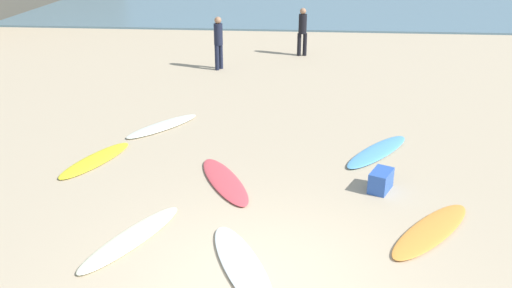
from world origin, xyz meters
name	(u,v)px	position (x,y,z in m)	size (l,w,h in m)	color
ground_plane	(258,286)	(0.00, 0.00, 0.00)	(120.00, 120.00, 0.00)	tan
surfboard_0	(162,126)	(-2.75, 5.95, 0.04)	(0.51, 2.11, 0.08)	silver
surfboard_1	(377,151)	(2.30, 4.81, 0.04)	(0.54, 2.27, 0.09)	#559FD7
surfboard_2	(131,238)	(-2.16, 1.05, 0.04)	(0.50, 2.33, 0.07)	#EBEEC4
surfboard_3	(225,181)	(-0.87, 3.18, 0.03)	(0.57, 2.18, 0.07)	#D7464E
surfboard_4	(431,230)	(2.81, 1.64, 0.04)	(0.60, 2.32, 0.07)	orange
surfboard_5	(95,160)	(-3.75, 3.96, 0.03)	(0.54, 2.06, 0.06)	yellow
surfboard_6	(242,266)	(-0.26, 0.42, 0.04)	(0.57, 2.33, 0.08)	white
beachgoer_near	(218,40)	(-2.03, 11.09, 0.95)	(0.38, 0.38, 1.70)	#191E33
beachgoer_mid	(302,30)	(0.65, 13.00, 0.92)	(0.34, 0.32, 1.66)	black
beach_cooler	(381,181)	(2.15, 3.10, 0.20)	(0.56, 0.34, 0.40)	#2D56B2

